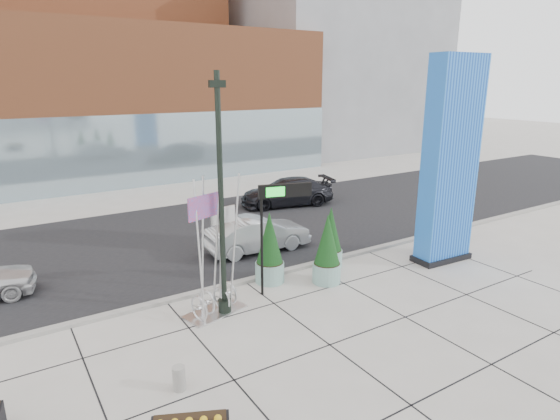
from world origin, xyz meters
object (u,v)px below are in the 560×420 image
lamp_post (222,222)px  concrete_bollard (179,378)px  blue_pylon (450,166)px  overhead_street_sign (278,199)px  car_silver_mid (257,234)px  public_art_sculpture (214,279)px

lamp_post → concrete_bollard: size_ratio=12.21×
blue_pylon → overhead_street_sign: bearing=174.8°
concrete_bollard → car_silver_mid: 9.61m
public_art_sculpture → concrete_bollard: 3.99m
public_art_sculpture → car_silver_mid: 5.73m
public_art_sculpture → car_silver_mid: (3.91, 4.17, -0.41)m
public_art_sculpture → overhead_street_sign: public_art_sculpture is taller
concrete_bollard → overhead_street_sign: bearing=34.7°
blue_pylon → concrete_bollard: blue_pylon is taller
lamp_post → car_silver_mid: (3.66, 4.36, -2.29)m
overhead_street_sign → blue_pylon: bearing=6.5°
car_silver_mid → concrete_bollard: bearing=141.8°
lamp_post → car_silver_mid: lamp_post is taller
blue_pylon → car_silver_mid: (-5.94, 4.95, -3.18)m
blue_pylon → public_art_sculpture: (-9.84, 0.78, -2.77)m
blue_pylon → car_silver_mid: 8.36m
lamp_post → overhead_street_sign: lamp_post is taller
public_art_sculpture → overhead_street_sign: 3.39m
lamp_post → overhead_street_sign: size_ratio=1.92×
blue_pylon → overhead_street_sign: 7.36m
public_art_sculpture → concrete_bollard: size_ratio=7.29×
concrete_bollard → overhead_street_sign: overhead_street_sign is taller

